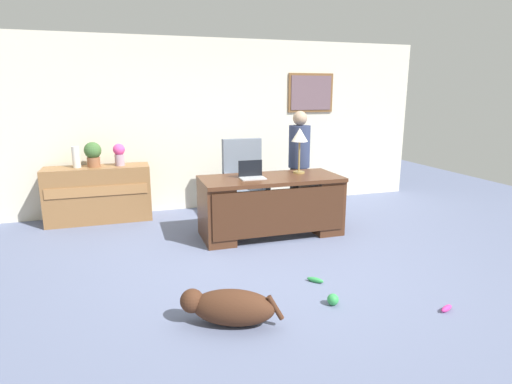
{
  "coord_description": "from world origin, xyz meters",
  "views": [
    {
      "loc": [
        -1.55,
        -4.2,
        1.87
      ],
      "look_at": [
        -0.12,
        0.3,
        0.75
      ],
      "focal_mm": 29.51,
      "sensor_mm": 36.0,
      "label": 1
    }
  ],
  "objects_px": {
    "dog_toy_ball": "(333,299)",
    "dog_toy_plush": "(315,280)",
    "person_standing": "(299,164)",
    "dog_lying": "(229,307)",
    "desk_lamp": "(300,138)",
    "vase_empty": "(76,157)",
    "dog_toy_bone": "(446,308)",
    "armchair": "(245,184)",
    "desk": "(271,204)",
    "potted_plant": "(93,153)",
    "laptop": "(252,174)",
    "credenza": "(99,194)",
    "vase_with_flowers": "(119,154)"
  },
  "relations": [
    {
      "from": "armchair",
      "to": "dog_lying",
      "type": "relative_size",
      "value": 1.47
    },
    {
      "from": "laptop",
      "to": "dog_toy_plush",
      "type": "bearing_deg",
      "value": -82.75
    },
    {
      "from": "vase_empty",
      "to": "dog_toy_bone",
      "type": "height_order",
      "value": "vase_empty"
    },
    {
      "from": "desk_lamp",
      "to": "vase_empty",
      "type": "bearing_deg",
      "value": 157.82
    },
    {
      "from": "laptop",
      "to": "dog_toy_plush",
      "type": "distance_m",
      "value": 1.76
    },
    {
      "from": "vase_empty",
      "to": "potted_plant",
      "type": "relative_size",
      "value": 0.85
    },
    {
      "from": "person_standing",
      "to": "dog_lying",
      "type": "height_order",
      "value": "person_standing"
    },
    {
      "from": "dog_toy_plush",
      "to": "potted_plant",
      "type": "bearing_deg",
      "value": 127.02
    },
    {
      "from": "desk",
      "to": "dog_toy_ball",
      "type": "bearing_deg",
      "value": -93.39
    },
    {
      "from": "armchair",
      "to": "vase_empty",
      "type": "bearing_deg",
      "value": 169.49
    },
    {
      "from": "laptop",
      "to": "vase_empty",
      "type": "xyz_separation_m",
      "value": [
        -2.21,
        1.34,
        0.13
      ]
    },
    {
      "from": "dog_toy_ball",
      "to": "dog_toy_plush",
      "type": "distance_m",
      "value": 0.47
    },
    {
      "from": "armchair",
      "to": "dog_toy_plush",
      "type": "height_order",
      "value": "armchair"
    },
    {
      "from": "desk_lamp",
      "to": "potted_plant",
      "type": "xyz_separation_m",
      "value": [
        -2.71,
        1.2,
        -0.26
      ]
    },
    {
      "from": "person_standing",
      "to": "desk",
      "type": "bearing_deg",
      "value": -134.58
    },
    {
      "from": "desk_lamp",
      "to": "potted_plant",
      "type": "relative_size",
      "value": 1.71
    },
    {
      "from": "potted_plant",
      "to": "laptop",
      "type": "bearing_deg",
      "value": -34.09
    },
    {
      "from": "credenza",
      "to": "person_standing",
      "type": "distance_m",
      "value": 3.01
    },
    {
      "from": "desk_lamp",
      "to": "laptop",
      "type": "bearing_deg",
      "value": -168.7
    },
    {
      "from": "desk",
      "to": "desk_lamp",
      "type": "relative_size",
      "value": 3.0
    },
    {
      "from": "person_standing",
      "to": "dog_toy_plush",
      "type": "height_order",
      "value": "person_standing"
    },
    {
      "from": "dog_lying",
      "to": "dog_toy_plush",
      "type": "xyz_separation_m",
      "value": [
        1.02,
        0.5,
        -0.13
      ]
    },
    {
      "from": "armchair",
      "to": "dog_toy_bone",
      "type": "distance_m",
      "value": 3.47
    },
    {
      "from": "desk",
      "to": "desk_lamp",
      "type": "height_order",
      "value": "desk_lamp"
    },
    {
      "from": "dog_toy_ball",
      "to": "dog_toy_plush",
      "type": "height_order",
      "value": "dog_toy_ball"
    },
    {
      "from": "dog_toy_ball",
      "to": "dog_toy_plush",
      "type": "relative_size",
      "value": 0.6
    },
    {
      "from": "desk",
      "to": "credenza",
      "type": "distance_m",
      "value": 2.61
    },
    {
      "from": "armchair",
      "to": "dog_toy_ball",
      "type": "bearing_deg",
      "value": -90.38
    },
    {
      "from": "desk",
      "to": "dog_lying",
      "type": "relative_size",
      "value": 2.29
    },
    {
      "from": "laptop",
      "to": "dog_toy_ball",
      "type": "relative_size",
      "value": 3.06
    },
    {
      "from": "person_standing",
      "to": "dog_toy_bone",
      "type": "xyz_separation_m",
      "value": [
        0.09,
        -3.09,
        -0.8
      ]
    },
    {
      "from": "laptop",
      "to": "dog_toy_ball",
      "type": "height_order",
      "value": "laptop"
    },
    {
      "from": "dog_toy_plush",
      "to": "laptop",
      "type": "bearing_deg",
      "value": 97.25
    },
    {
      "from": "credenza",
      "to": "vase_with_flowers",
      "type": "bearing_deg",
      "value": 0.23
    },
    {
      "from": "dog_lying",
      "to": "laptop",
      "type": "relative_size",
      "value": 2.52
    },
    {
      "from": "laptop",
      "to": "credenza",
      "type": "bearing_deg",
      "value": 145.56
    },
    {
      "from": "armchair",
      "to": "vase_empty",
      "type": "relative_size",
      "value": 3.87
    },
    {
      "from": "desk",
      "to": "potted_plant",
      "type": "height_order",
      "value": "potted_plant"
    },
    {
      "from": "vase_with_flowers",
      "to": "dog_toy_plush",
      "type": "height_order",
      "value": "vase_with_flowers"
    },
    {
      "from": "potted_plant",
      "to": "vase_with_flowers",
      "type": "bearing_deg",
      "value": 0.0
    },
    {
      "from": "desk",
      "to": "vase_with_flowers",
      "type": "relative_size",
      "value": 5.72
    },
    {
      "from": "vase_empty",
      "to": "armchair",
      "type": "bearing_deg",
      "value": -10.51
    },
    {
      "from": "laptop",
      "to": "potted_plant",
      "type": "distance_m",
      "value": 2.4
    },
    {
      "from": "person_standing",
      "to": "vase_with_flowers",
      "type": "height_order",
      "value": "person_standing"
    },
    {
      "from": "potted_plant",
      "to": "dog_toy_bone",
      "type": "height_order",
      "value": "potted_plant"
    },
    {
      "from": "armchair",
      "to": "dog_toy_ball",
      "type": "xyz_separation_m",
      "value": [
        -0.02,
        -2.92,
        -0.46
      ]
    },
    {
      "from": "desk_lamp",
      "to": "vase_empty",
      "type": "distance_m",
      "value": 3.18
    },
    {
      "from": "desk",
      "to": "dog_toy_ball",
      "type": "relative_size",
      "value": 17.66
    },
    {
      "from": "dog_lying",
      "to": "vase_empty",
      "type": "bearing_deg",
      "value": 112.26
    },
    {
      "from": "credenza",
      "to": "dog_toy_ball",
      "type": "distance_m",
      "value": 3.98
    }
  ]
}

